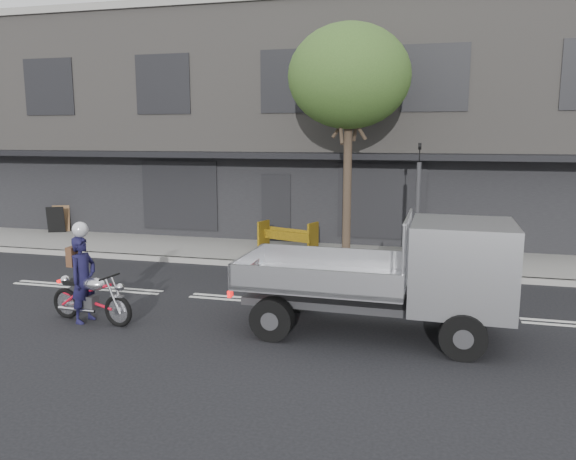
# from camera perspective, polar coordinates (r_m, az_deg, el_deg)

# --- Properties ---
(ground) EXTENTS (80.00, 80.00, 0.00)m
(ground) POSITION_cam_1_polar(r_m,az_deg,el_deg) (13.11, -6.53, -6.86)
(ground) COLOR black
(ground) RESTS_ON ground
(sidewalk) EXTENTS (32.00, 3.20, 0.15)m
(sidewalk) POSITION_cam_1_polar(r_m,az_deg,el_deg) (17.42, -1.03, -2.37)
(sidewalk) COLOR gray
(sidewalk) RESTS_ON ground
(kerb) EXTENTS (32.00, 0.20, 0.15)m
(kerb) POSITION_cam_1_polar(r_m,az_deg,el_deg) (15.93, -2.56, -3.54)
(kerb) COLOR gray
(kerb) RESTS_ON ground
(building_main) EXTENTS (26.00, 10.00, 8.00)m
(building_main) POSITION_cam_1_polar(r_m,az_deg,el_deg) (23.47, 3.30, 10.39)
(building_main) COLOR slate
(building_main) RESTS_ON ground
(street_tree) EXTENTS (3.40, 3.40, 6.74)m
(street_tree) POSITION_cam_1_polar(r_m,az_deg,el_deg) (16.17, 6.23, 15.18)
(street_tree) COLOR #382B21
(street_tree) RESTS_ON ground
(traffic_light_pole) EXTENTS (0.12, 0.12, 3.50)m
(traffic_light_pole) POSITION_cam_1_polar(r_m,az_deg,el_deg) (15.22, 12.99, 1.64)
(traffic_light_pole) COLOR #2D2D30
(traffic_light_pole) RESTS_ON ground
(motorcycle) EXTENTS (1.96, 0.57, 1.01)m
(motorcycle) POSITION_cam_1_polar(r_m,az_deg,el_deg) (11.94, -19.38, -6.42)
(motorcycle) COLOR black
(motorcycle) RESTS_ON ground
(rider) EXTENTS (0.51, 0.69, 1.74)m
(rider) POSITION_cam_1_polar(r_m,az_deg,el_deg) (11.94, -20.07, -4.74)
(rider) COLOR #151335
(rider) RESTS_ON ground
(flatbed_ute) EXTENTS (4.99, 2.15, 2.30)m
(flatbed_ute) POSITION_cam_1_polar(r_m,az_deg,el_deg) (10.54, 14.68, -3.87)
(flatbed_ute) COLOR black
(flatbed_ute) RESTS_ON ground
(construction_barrier) EXTENTS (1.82, 1.21, 0.95)m
(construction_barrier) POSITION_cam_1_polar(r_m,az_deg,el_deg) (17.12, -0.21, -0.71)
(construction_barrier) COLOR #DA9F0B
(construction_barrier) RESTS_ON sidewalk
(sandwich_board) EXTENTS (0.73, 0.62, 0.97)m
(sandwich_board) POSITION_cam_1_polar(r_m,az_deg,el_deg) (22.20, -22.53, 0.98)
(sandwich_board) COLOR black
(sandwich_board) RESTS_ON sidewalk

